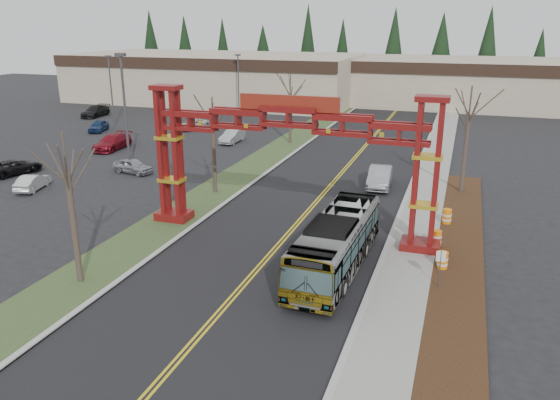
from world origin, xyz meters
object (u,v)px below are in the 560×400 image
at_px(retail_building_east, 470,82).
at_px(barrel_north, 447,217).
at_px(parked_car_mid_b, 98,126).
at_px(retail_building_west, 217,77).
at_px(bare_tree_right_far, 469,116).
at_px(bare_tree_median_far, 290,95).
at_px(light_pole_near, 125,104).
at_px(barrel_mid, 437,239).
at_px(silver_sedan, 380,177).
at_px(parked_car_far_b, 193,124).
at_px(street_sign, 440,262).
at_px(barrel_south, 442,261).
at_px(parked_car_near_b, 33,182).
at_px(light_pole_far, 238,80).
at_px(bare_tree_median_mid, 213,125).
at_px(gateway_arch, 289,140).
at_px(parked_car_far_a, 232,136).
at_px(parked_car_near_c, 15,167).
at_px(bare_tree_median_near, 67,174).
at_px(parked_car_near_a, 133,166).
at_px(parked_car_mid_a, 112,142).
at_px(light_pole_mid, 111,86).
at_px(transit_bus, 336,243).

bearing_deg(retail_building_east, barrel_north, -90.74).
bearing_deg(parked_car_mid_b, barrel_north, -42.40).
height_order(retail_building_west, bare_tree_right_far, bare_tree_right_far).
distance_m(retail_building_west, retail_building_east, 40.79).
height_order(bare_tree_median_far, light_pole_near, light_pole_near).
bearing_deg(barrel_mid, retail_building_west, 126.25).
height_order(silver_sedan, parked_car_far_b, silver_sedan).
bearing_deg(barrel_mid, street_sign, -85.64).
xyz_separation_m(light_pole_near, barrel_south, (27.59, -12.58, -5.32)).
height_order(retail_building_east, parked_car_near_b, retail_building_east).
bearing_deg(retail_building_west, light_pole_far, -53.77).
relative_size(bare_tree_median_mid, barrel_north, 6.85).
xyz_separation_m(gateway_arch, parked_car_mid_b, (-31.86, 24.36, -5.32)).
xyz_separation_m(silver_sedan, parked_car_near_b, (-25.72, -9.60, -0.20)).
distance_m(retail_building_east, parked_car_far_b, 45.64).
xyz_separation_m(parked_car_far_a, light_pole_near, (-4.14, -13.35, 5.15)).
bearing_deg(parked_car_near_c, bare_tree_median_near, 158.12).
bearing_deg(retail_building_east, bare_tree_median_far, -116.20).
relative_size(parked_car_near_c, parked_car_mid_b, 1.18).
xyz_separation_m(parked_car_near_a, bare_tree_median_mid, (9.27, -2.92, 4.68)).
bearing_deg(parked_car_mid_b, bare_tree_right_far, -32.74).
height_order(silver_sedan, bare_tree_median_near, bare_tree_median_near).
height_order(bare_tree_median_mid, barrel_south, bare_tree_median_mid).
bearing_deg(retail_building_east, bare_tree_right_far, -90.00).
distance_m(gateway_arch, parked_car_mid_a, 30.10).
relative_size(bare_tree_median_near, light_pole_far, 0.93).
relative_size(silver_sedan, light_pole_mid, 0.57).
relative_size(gateway_arch, parked_car_mid_b, 4.67).
xyz_separation_m(parked_car_near_a, parked_car_far_b, (-4.49, 19.96, -0.02)).
distance_m(transit_bus, parked_car_near_a, 25.09).
bearing_deg(light_pole_mid, parked_car_near_a, -51.29).
distance_m(transit_bus, barrel_mid, 7.03).
height_order(bare_tree_median_mid, bare_tree_median_far, bare_tree_median_far).
bearing_deg(light_pole_far, bare_tree_median_far, -51.36).
height_order(parked_car_near_c, light_pole_near, light_pole_near).
xyz_separation_m(parked_car_far_b, light_pole_far, (1.08, 11.92, 4.20)).
distance_m(barrel_mid, barrel_north, 3.97).
relative_size(bare_tree_right_far, light_pole_mid, 0.94).
distance_m(silver_sedan, parked_car_near_a, 21.22).
distance_m(parked_car_near_b, bare_tree_right_far, 33.92).
height_order(retail_building_west, bare_tree_median_far, retail_building_west).
bearing_deg(barrel_mid, light_pole_near, 160.88).
bearing_deg(gateway_arch, barrel_north, 27.81).
xyz_separation_m(retail_building_east, parked_car_mid_a, (-34.51, -45.29, -2.75)).
relative_size(retail_building_east, light_pole_mid, 4.37).
bearing_deg(retail_building_west, bare_tree_median_mid, -65.17).
relative_size(gateway_arch, light_pole_near, 1.80).
distance_m(parked_car_near_c, parked_car_mid_b, 19.25).
relative_size(transit_bus, parked_car_far_a, 2.57).
relative_size(parked_car_mid_a, light_pole_far, 0.63).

